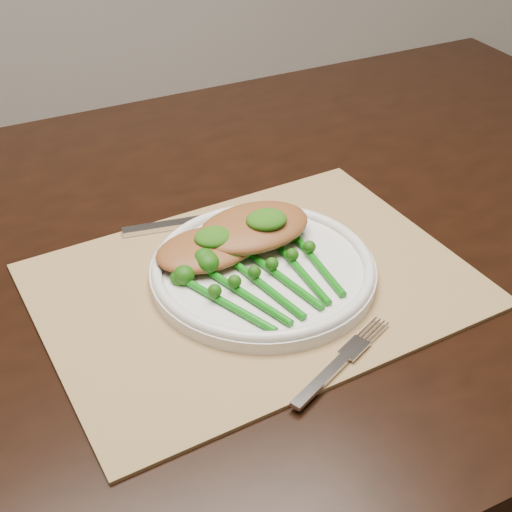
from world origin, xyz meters
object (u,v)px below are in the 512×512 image
object	(u,v)px
dining_table	(214,440)
placemat	(255,285)
broccolini_bundle	(274,283)
dinner_plate	(263,269)
chicken_fillet_left	(206,249)

from	to	relation	value
dining_table	placemat	xyz separation A→B (m)	(0.04, -0.10, 0.37)
dining_table	broccolini_bundle	world-z (taller)	broccolini_bundle
dinner_plate	chicken_fillet_left	world-z (taller)	chicken_fillet_left
dining_table	chicken_fillet_left	world-z (taller)	chicken_fillet_left
placemat	broccolini_bundle	bearing A→B (deg)	-77.56
dining_table	broccolini_bundle	size ratio (longest dim) A/B	8.37
dining_table	placemat	bearing A→B (deg)	-78.96
broccolini_bundle	chicken_fillet_left	bearing A→B (deg)	108.26
placemat	dining_table	bearing A→B (deg)	97.81
placemat	dinner_plate	xyz separation A→B (m)	(0.01, 0.01, 0.01)
placemat	dinner_plate	bearing A→B (deg)	22.62
chicken_fillet_left	broccolini_bundle	world-z (taller)	chicken_fillet_left
dining_table	chicken_fillet_left	xyz separation A→B (m)	(-0.01, -0.05, 0.40)
dining_table	chicken_fillet_left	size ratio (longest dim) A/B	14.08
dining_table	dinner_plate	xyz separation A→B (m)	(0.05, -0.09, 0.39)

